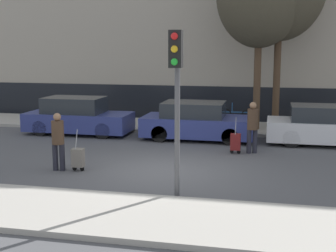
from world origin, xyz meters
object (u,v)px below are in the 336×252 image
at_px(parked_car_0, 78,117).
at_px(trolley_left, 78,158).
at_px(pedestrian_left, 58,138).
at_px(trolley_right, 235,142).
at_px(pedestrian_right, 252,124).
at_px(parked_car_1, 197,122).
at_px(parked_bicycle, 236,117).
at_px(parked_car_2, 329,126).
at_px(traffic_light, 176,81).

relative_size(parked_car_0, trolley_left, 3.53).
height_order(pedestrian_left, trolley_right, pedestrian_left).
relative_size(trolley_left, pedestrian_right, 0.70).
bearing_deg(parked_car_1, parked_car_0, 179.62).
bearing_deg(parked_car_0, pedestrian_left, -71.99).
bearing_deg(parked_car_0, parked_bicycle, 24.04).
bearing_deg(parked_car_2, pedestrian_left, -145.66).
bearing_deg(parked_car_2, trolley_right, -145.52).
relative_size(pedestrian_right, trolley_right, 1.40).
height_order(parked_car_0, parked_car_1, parked_car_0).
xyz_separation_m(parked_car_1, parked_car_2, (4.70, 0.01, -0.00)).
distance_m(parked_car_2, pedestrian_right, 3.24).
bearing_deg(trolley_left, parked_bicycle, 64.69).
height_order(traffic_light, parked_bicycle, traffic_light).
bearing_deg(traffic_light, parked_car_0, 127.56).
distance_m(parked_car_0, trolley_right, 6.73).
relative_size(parked_car_1, pedestrian_right, 2.46).
relative_size(pedestrian_right, parked_bicycle, 0.94).
distance_m(parked_car_1, trolley_left, 5.79).
height_order(trolley_right, parked_bicycle, trolley_right).
bearing_deg(pedestrian_right, parked_car_1, 116.92).
relative_size(trolley_left, traffic_light, 0.31).
relative_size(parked_car_0, pedestrian_left, 2.56).
bearing_deg(parked_bicycle, parked_car_2, -38.24).
relative_size(pedestrian_left, parked_bicycle, 0.91).
bearing_deg(parked_car_2, pedestrian_right, -143.21).
bearing_deg(pedestrian_right, traffic_light, -126.78).
bearing_deg(parked_car_1, pedestrian_right, -42.31).
xyz_separation_m(parked_car_2, pedestrian_left, (-7.74, -5.29, 0.27)).
distance_m(parked_car_1, trolley_right, 2.67).
relative_size(parked_car_0, parked_bicycle, 2.34).
height_order(pedestrian_right, traffic_light, traffic_light).
bearing_deg(trolley_right, pedestrian_right, 20.82).
height_order(parked_car_2, trolley_right, parked_car_2).
distance_m(pedestrian_left, traffic_light, 4.45).
distance_m(pedestrian_left, parked_bicycle, 9.09).
xyz_separation_m(pedestrian_right, trolley_right, (-0.51, -0.20, -0.56)).
relative_size(parked_car_2, trolley_left, 3.73).
relative_size(pedestrian_right, traffic_light, 0.44).
bearing_deg(parked_bicycle, trolley_right, -85.92).
distance_m(pedestrian_right, parked_bicycle, 4.75).
distance_m(parked_car_2, trolley_right, 3.77).
bearing_deg(parked_bicycle, parked_car_0, -155.96).
bearing_deg(trolley_right, traffic_light, -100.95).
distance_m(parked_car_1, pedestrian_right, 2.88).
distance_m(parked_car_1, parked_bicycle, 3.00).
xyz_separation_m(parked_car_0, trolley_left, (2.27, -5.25, -0.30)).
xyz_separation_m(trolley_left, parked_bicycle, (3.75, 7.94, 0.12)).
height_order(parked_car_0, parked_bicycle, parked_car_0).
height_order(pedestrian_left, pedestrian_right, pedestrian_right).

